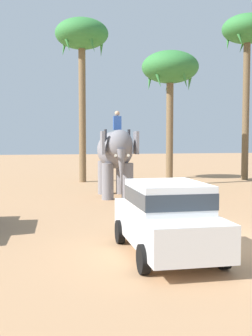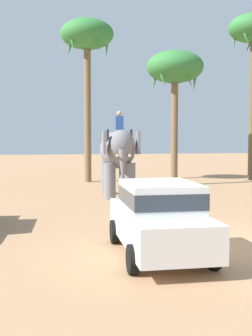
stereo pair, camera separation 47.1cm
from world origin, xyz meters
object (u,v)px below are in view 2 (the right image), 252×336
(elephant_with_mahout, at_px, (118,154))
(palm_tree_near_hut, at_px, (87,40))
(car_sedan_foreground, at_px, (159,216))
(palm_tree_left_of_road, at_px, (175,70))

(elephant_with_mahout, height_order, palm_tree_near_hut, palm_tree_near_hut)
(car_sedan_foreground, height_order, palm_tree_near_hut, palm_tree_near_hut)
(palm_tree_near_hut, distance_m, palm_tree_left_of_road, 5.82)
(elephant_with_mahout, bearing_deg, palm_tree_near_hut, 95.82)
(elephant_with_mahout, xyz_separation_m, palm_tree_near_hut, (-0.72, 7.07, 6.58))
(car_sedan_foreground, relative_size, palm_tree_near_hut, 0.42)
(car_sedan_foreground, distance_m, palm_tree_left_of_road, 15.75)
(car_sedan_foreground, bearing_deg, palm_tree_near_hut, 90.32)
(car_sedan_foreground, distance_m, palm_tree_near_hut, 18.46)
(car_sedan_foreground, height_order, elephant_with_mahout, elephant_with_mahout)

